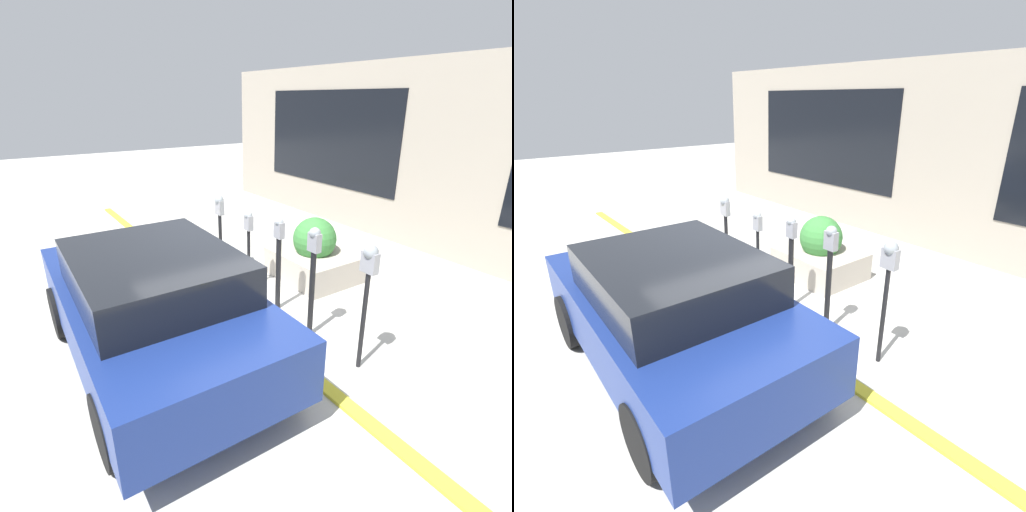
# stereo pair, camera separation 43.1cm
# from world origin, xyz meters

# --- Properties ---
(ground_plane) EXTENTS (40.00, 40.00, 0.00)m
(ground_plane) POSITION_xyz_m (0.00, 0.00, 0.00)
(ground_plane) COLOR beige
(curb_strip) EXTENTS (14.33, 0.16, 0.04)m
(curb_strip) POSITION_xyz_m (0.00, 0.08, 0.02)
(curb_strip) COLOR gold
(curb_strip) RESTS_ON ground_plane
(building_facade) EXTENTS (14.33, 0.17, 3.65)m
(building_facade) POSITION_xyz_m (0.00, -4.47, 1.84)
(building_facade) COLOR #9E9384
(building_facade) RESTS_ON ground_plane
(parking_meter_nearest) EXTENTS (0.19, 0.16, 1.52)m
(parking_meter_nearest) POSITION_xyz_m (-1.64, -0.51, 1.15)
(parking_meter_nearest) COLOR black
(parking_meter_nearest) RESTS_ON ground_plane
(parking_meter_second) EXTENTS (0.17, 0.14, 1.49)m
(parking_meter_second) POSITION_xyz_m (-0.80, -0.48, 0.98)
(parking_meter_second) COLOR black
(parking_meter_second) RESTS_ON ground_plane
(parking_meter_middle) EXTENTS (0.15, 0.13, 1.40)m
(parking_meter_middle) POSITION_xyz_m (0.02, -0.56, 0.86)
(parking_meter_middle) COLOR black
(parking_meter_middle) RESTS_ON ground_plane
(parking_meter_fourth) EXTENTS (0.15, 0.12, 1.30)m
(parking_meter_fourth) POSITION_xyz_m (0.82, -0.57, 0.93)
(parking_meter_fourth) COLOR black
(parking_meter_fourth) RESTS_ON ground_plane
(parking_meter_farthest) EXTENTS (0.19, 0.16, 1.39)m
(parking_meter_farthest) POSITION_xyz_m (1.69, -0.53, 1.01)
(parking_meter_farthest) COLOR black
(parking_meter_farthest) RESTS_ON ground_plane
(planter_box) EXTENTS (1.38, 1.14, 1.07)m
(planter_box) POSITION_xyz_m (0.57, -1.73, 0.40)
(planter_box) COLOR #B2A899
(planter_box) RESTS_ON ground_plane
(parked_car_front) EXTENTS (3.85, 1.89, 1.43)m
(parked_car_front) POSITION_xyz_m (-0.21, 1.38, 0.76)
(parked_car_front) COLOR navy
(parked_car_front) RESTS_ON ground_plane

